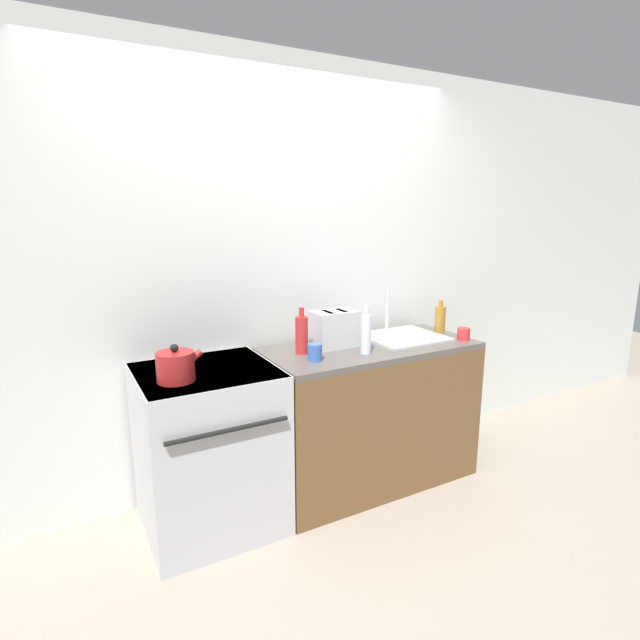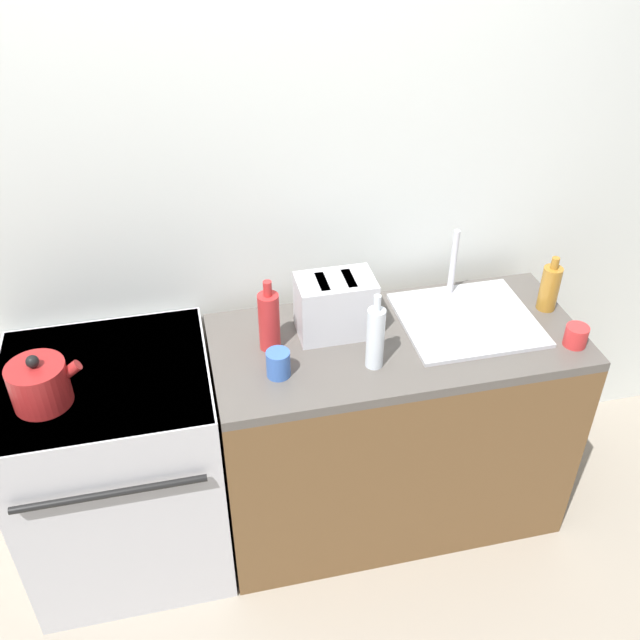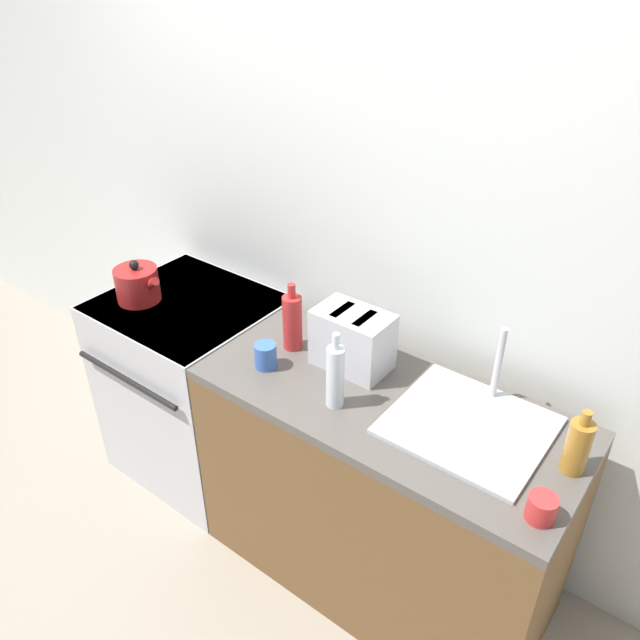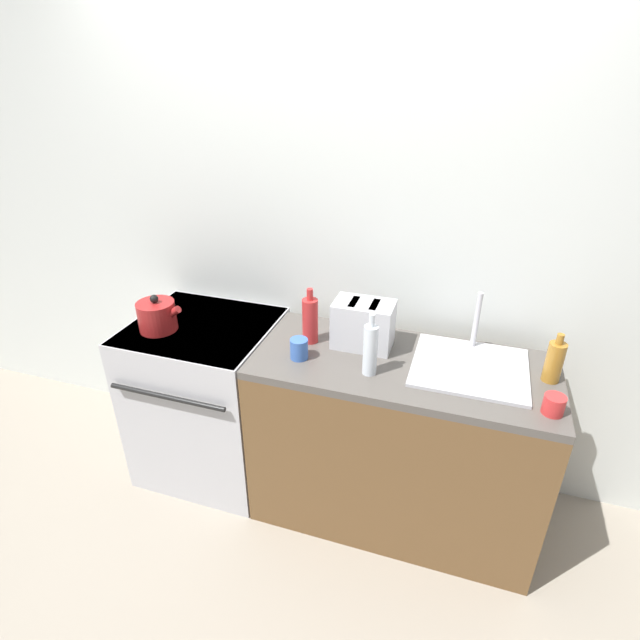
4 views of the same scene
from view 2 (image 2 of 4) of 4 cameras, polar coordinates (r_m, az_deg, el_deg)
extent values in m
plane|color=gray|center=(2.91, -2.49, -20.47)|extent=(12.00, 12.00, 0.00)
cube|color=silver|center=(2.57, -6.21, 9.78)|extent=(8.00, 0.05, 2.60)
cube|color=#B7B7BC|center=(2.77, -15.48, -11.30)|extent=(0.70, 0.64, 0.89)
cube|color=black|center=(2.48, -17.05, -4.36)|extent=(0.69, 0.63, 0.02)
cylinder|color=black|center=(2.40, -20.87, -6.77)|extent=(0.21, 0.21, 0.01)
cylinder|color=black|center=(2.36, -13.33, -5.89)|extent=(0.21, 0.21, 0.01)
cylinder|color=black|center=(2.61, -20.43, -2.84)|extent=(0.21, 0.21, 0.01)
cylinder|color=black|center=(2.57, -13.54, -1.96)|extent=(0.21, 0.21, 0.01)
cylinder|color=black|center=(2.35, -16.42, -13.20)|extent=(0.60, 0.02, 0.02)
cube|color=brown|center=(2.84, 5.63, -8.90)|extent=(1.32, 0.59, 0.86)
cube|color=#514C47|center=(2.55, 6.20, -1.74)|extent=(1.32, 0.59, 0.04)
cylinder|color=maroon|center=(2.38, -21.54, -4.84)|extent=(0.18, 0.18, 0.15)
sphere|color=black|center=(2.32, -22.03, -3.09)|extent=(0.04, 0.04, 0.04)
cylinder|color=maroon|center=(2.35, -19.63, -4.05)|extent=(0.10, 0.04, 0.09)
cube|color=#BCBCC1|center=(2.49, 1.24, 1.14)|extent=(0.27, 0.17, 0.22)
cube|color=black|center=(2.42, 0.18, 3.04)|extent=(0.03, 0.12, 0.01)
cube|color=black|center=(2.44, 2.34, 3.30)|extent=(0.03, 0.12, 0.01)
cube|color=#B7B7BC|center=(2.65, 11.69, 0.04)|extent=(0.48, 0.44, 0.01)
cylinder|color=silver|center=(2.72, 10.60, 4.44)|extent=(0.02, 0.02, 0.28)
cylinder|color=silver|center=(2.34, 4.45, -1.47)|extent=(0.06, 0.06, 0.22)
cylinder|color=silver|center=(2.26, 4.61, 1.35)|extent=(0.02, 0.02, 0.06)
cylinder|color=#9E6B23|center=(2.76, 17.88, 2.42)|extent=(0.07, 0.07, 0.17)
cylinder|color=#9E6B23|center=(2.70, 18.29, 4.35)|extent=(0.03, 0.03, 0.04)
cylinder|color=#B72828|center=(2.42, -4.09, -0.14)|extent=(0.07, 0.07, 0.22)
cylinder|color=#B72828|center=(2.35, -4.23, 2.52)|extent=(0.03, 0.03, 0.05)
cylinder|color=#3860B2|center=(2.34, -3.36, -3.51)|extent=(0.08, 0.08, 0.09)
cylinder|color=red|center=(2.62, 19.80, -1.20)|extent=(0.08, 0.08, 0.08)
camera|label=1|loc=(1.31, -101.54, -49.25)|focal=28.00mm
camera|label=3|loc=(1.60, 61.38, 11.39)|focal=35.00mm
camera|label=4|loc=(1.00, 66.47, -7.58)|focal=28.00mm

